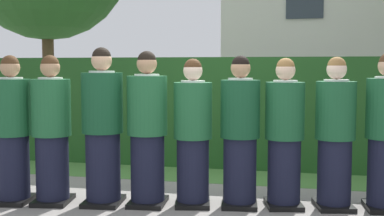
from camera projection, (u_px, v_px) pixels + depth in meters
The scene contains 11 objects.
ground_plane at pixel (192, 205), 5.42m from camera, with size 60.00×60.00×0.00m, color gray.
student_front_row_0 at pixel (12, 133), 5.48m from camera, with size 0.44×0.54×1.61m.
student_front_row_1 at pixel (52, 133), 5.45m from camera, with size 0.44×0.54×1.61m.
student_front_row_2 at pixel (103, 130), 5.41m from camera, with size 0.45×0.53×1.69m.
student_front_row_3 at pixel (147, 132), 5.38m from camera, with size 0.43×0.54×1.65m.
student_front_row_4 at pixel (193, 136), 5.37m from camera, with size 0.44×0.53×1.57m.
student_front_row_5 at pixel (240, 135), 5.33m from camera, with size 0.42×0.50×1.60m.
student_front_row_6 at pixel (284, 137), 5.30m from camera, with size 0.45×0.54×1.58m.
student_front_row_7 at pixel (335, 137), 5.26m from camera, with size 0.45×0.54×1.59m.
hedge at pixel (225, 112), 7.56m from camera, with size 11.85×0.70×1.62m.
lawn_strip at pixel (216, 176), 6.85m from camera, with size 11.85×0.90×0.01m, color #477A38.
Camera 1 is at (1.17, -5.18, 1.49)m, focal length 47.06 mm.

